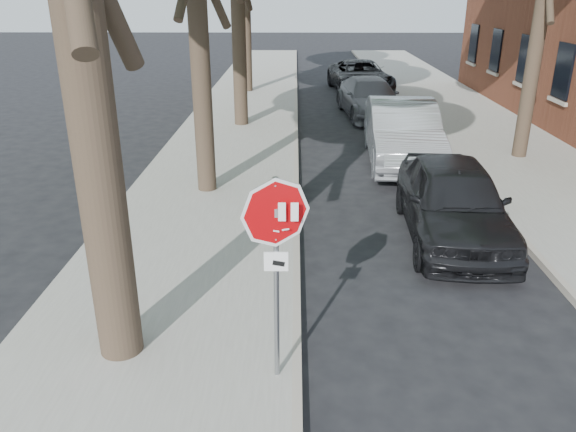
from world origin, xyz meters
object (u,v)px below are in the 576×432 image
object	(u,v)px
stop_sign	(276,243)
car_a	(453,201)
car_d	(360,77)
car_c	(370,98)
car_b	(402,133)

from	to	relation	value
stop_sign	car_a	world-z (taller)	stop_sign
car_d	car_c	bearing A→B (deg)	-98.67
stop_sign	car_b	xyz separation A→B (m)	(3.22, 9.72, -1.09)
car_a	car_d	size ratio (longest dim) A/B	0.87
car_a	car_b	xyz separation A→B (m)	(-0.08, 5.21, 0.08)
stop_sign	car_d	size ratio (longest dim) A/B	0.49
car_c	car_a	bearing A→B (deg)	-94.74
car_b	car_d	size ratio (longest dim) A/B	0.99
car_a	car_d	distance (m)	16.80
car_a	car_b	world-z (taller)	car_b
car_c	car_d	world-z (taller)	car_d
car_a	car_d	world-z (taller)	car_a
stop_sign	car_b	bearing A→B (deg)	71.67
stop_sign	car_c	size ratio (longest dim) A/B	0.53
car_b	car_c	world-z (taller)	car_b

